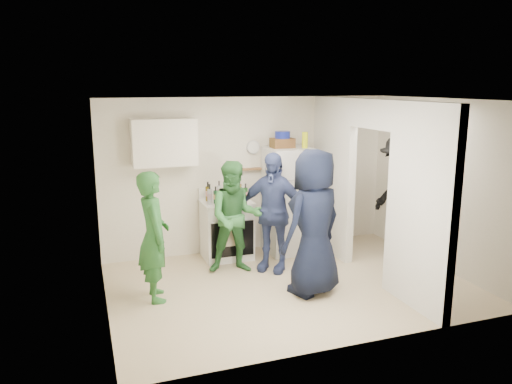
# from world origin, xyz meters

# --- Properties ---
(floor) EXTENTS (4.80, 4.80, 0.00)m
(floor) POSITION_xyz_m (0.00, 0.00, 0.00)
(floor) COLOR tan
(floor) RESTS_ON ground
(wall_back) EXTENTS (4.80, 0.00, 4.80)m
(wall_back) POSITION_xyz_m (0.00, 1.70, 1.25)
(wall_back) COLOR silver
(wall_back) RESTS_ON floor
(wall_front) EXTENTS (4.80, 0.00, 4.80)m
(wall_front) POSITION_xyz_m (0.00, -1.70, 1.25)
(wall_front) COLOR silver
(wall_front) RESTS_ON floor
(wall_left) EXTENTS (0.00, 3.40, 3.40)m
(wall_left) POSITION_xyz_m (-2.40, 0.00, 1.25)
(wall_left) COLOR silver
(wall_left) RESTS_ON floor
(wall_right) EXTENTS (0.00, 3.40, 3.40)m
(wall_right) POSITION_xyz_m (2.40, 0.00, 1.25)
(wall_right) COLOR silver
(wall_right) RESTS_ON floor
(ceiling) EXTENTS (4.80, 4.80, 0.00)m
(ceiling) POSITION_xyz_m (0.00, 0.00, 2.50)
(ceiling) COLOR white
(ceiling) RESTS_ON wall_back
(partition_pier_back) EXTENTS (0.12, 1.20, 2.50)m
(partition_pier_back) POSITION_xyz_m (1.20, 1.10, 1.25)
(partition_pier_back) COLOR silver
(partition_pier_back) RESTS_ON floor
(partition_pier_front) EXTENTS (0.12, 1.20, 2.50)m
(partition_pier_front) POSITION_xyz_m (1.20, -1.10, 1.25)
(partition_pier_front) COLOR silver
(partition_pier_front) RESTS_ON floor
(partition_header) EXTENTS (0.12, 1.00, 0.40)m
(partition_header) POSITION_xyz_m (1.20, 0.00, 2.30)
(partition_header) COLOR silver
(partition_header) RESTS_ON partition_pier_back
(stove) EXTENTS (0.77, 0.64, 0.91)m
(stove) POSITION_xyz_m (-0.50, 1.37, 0.46)
(stove) COLOR white
(stove) RESTS_ON floor
(upper_cabinet) EXTENTS (0.95, 0.34, 0.70)m
(upper_cabinet) POSITION_xyz_m (-1.40, 1.52, 1.85)
(upper_cabinet) COLOR silver
(upper_cabinet) RESTS_ON wall_back
(fridge) EXTENTS (0.70, 0.68, 1.71)m
(fridge) POSITION_xyz_m (0.54, 1.34, 0.85)
(fridge) COLOR silver
(fridge) RESTS_ON floor
(wicker_basket) EXTENTS (0.35, 0.25, 0.15)m
(wicker_basket) POSITION_xyz_m (0.44, 1.39, 1.78)
(wicker_basket) COLOR brown
(wicker_basket) RESTS_ON fridge
(blue_bowl) EXTENTS (0.24, 0.24, 0.11)m
(blue_bowl) POSITION_xyz_m (0.44, 1.39, 1.91)
(blue_bowl) COLOR navy
(blue_bowl) RESTS_ON wicker_basket
(yellow_cup_stack_top) EXTENTS (0.09, 0.09, 0.25)m
(yellow_cup_stack_top) POSITION_xyz_m (0.76, 1.24, 1.83)
(yellow_cup_stack_top) COLOR #DCEF14
(yellow_cup_stack_top) RESTS_ON fridge
(wall_clock) EXTENTS (0.22, 0.02, 0.22)m
(wall_clock) POSITION_xyz_m (0.05, 1.68, 1.70)
(wall_clock) COLOR white
(wall_clock) RESTS_ON wall_back
(spice_shelf) EXTENTS (0.35, 0.08, 0.03)m
(spice_shelf) POSITION_xyz_m (0.00, 1.65, 1.35)
(spice_shelf) COLOR olive
(spice_shelf) RESTS_ON wall_back
(nook_window) EXTENTS (0.03, 0.70, 0.80)m
(nook_window) POSITION_xyz_m (2.38, 0.20, 1.65)
(nook_window) COLOR black
(nook_window) RESTS_ON wall_right
(nook_window_frame) EXTENTS (0.04, 0.76, 0.86)m
(nook_window_frame) POSITION_xyz_m (2.36, 0.20, 1.65)
(nook_window_frame) COLOR white
(nook_window_frame) RESTS_ON wall_right
(nook_valance) EXTENTS (0.04, 0.82, 0.18)m
(nook_valance) POSITION_xyz_m (2.34, 0.20, 2.00)
(nook_valance) COLOR white
(nook_valance) RESTS_ON wall_right
(yellow_cup_stack_stove) EXTENTS (0.09, 0.09, 0.25)m
(yellow_cup_stack_stove) POSITION_xyz_m (-0.62, 1.15, 1.04)
(yellow_cup_stack_stove) COLOR yellow
(yellow_cup_stack_stove) RESTS_ON stove
(red_cup) EXTENTS (0.09, 0.09, 0.12)m
(red_cup) POSITION_xyz_m (-0.28, 1.17, 0.97)
(red_cup) COLOR red
(red_cup) RESTS_ON stove
(person_green_left) EXTENTS (0.41, 0.61, 1.66)m
(person_green_left) POSITION_xyz_m (-1.79, 0.18, 0.83)
(person_green_left) COLOR #2D6829
(person_green_left) RESTS_ON floor
(person_green_center) EXTENTS (0.91, 0.78, 1.63)m
(person_green_center) POSITION_xyz_m (-0.54, 0.75, 0.82)
(person_green_center) COLOR #34763F
(person_green_center) RESTS_ON floor
(person_denim) EXTENTS (1.05, 1.00, 1.75)m
(person_denim) POSITION_xyz_m (-0.02, 0.64, 0.88)
(person_denim) COLOR navy
(person_denim) RESTS_ON floor
(person_navy) EXTENTS (1.09, 0.91, 1.91)m
(person_navy) POSITION_xyz_m (0.19, -0.32, 0.95)
(person_navy) COLOR black
(person_navy) RESTS_ON floor
(person_nook) EXTENTS (0.79, 1.29, 1.94)m
(person_nook) POSITION_xyz_m (2.10, 0.54, 0.97)
(person_nook) COLOR black
(person_nook) RESTS_ON floor
(bottle_a) EXTENTS (0.08, 0.08, 0.30)m
(bottle_a) POSITION_xyz_m (-0.76, 1.48, 1.07)
(bottle_a) COLOR brown
(bottle_a) RESTS_ON stove
(bottle_b) EXTENTS (0.07, 0.07, 0.26)m
(bottle_b) POSITION_xyz_m (-0.69, 1.29, 1.05)
(bottle_b) COLOR #194D28
(bottle_b) RESTS_ON stove
(bottle_c) EXTENTS (0.06, 0.06, 0.30)m
(bottle_c) POSITION_xyz_m (-0.56, 1.53, 1.06)
(bottle_c) COLOR silver
(bottle_c) RESTS_ON stove
(bottle_d) EXTENTS (0.06, 0.06, 0.32)m
(bottle_d) POSITION_xyz_m (-0.46, 1.33, 1.08)
(bottle_d) COLOR brown
(bottle_d) RESTS_ON stove
(bottle_e) EXTENTS (0.06, 0.06, 0.29)m
(bottle_e) POSITION_xyz_m (-0.42, 1.56, 1.06)
(bottle_e) COLOR #A6AFB8
(bottle_e) RESTS_ON stove
(bottle_f) EXTENTS (0.07, 0.07, 0.28)m
(bottle_f) POSITION_xyz_m (-0.31, 1.40, 1.05)
(bottle_f) COLOR #153A18
(bottle_f) RESTS_ON stove
(bottle_g) EXTENTS (0.07, 0.07, 0.30)m
(bottle_g) POSITION_xyz_m (-0.24, 1.51, 1.07)
(bottle_g) COLOR olive
(bottle_g) RESTS_ON stove
(bottle_h) EXTENTS (0.07, 0.07, 0.31)m
(bottle_h) POSITION_xyz_m (-0.79, 1.26, 1.07)
(bottle_h) COLOR #A8AEB4
(bottle_h) RESTS_ON stove
(bottle_i) EXTENTS (0.07, 0.07, 0.30)m
(bottle_i) POSITION_xyz_m (-0.43, 1.47, 1.07)
(bottle_i) COLOR #532F0E
(bottle_i) RESTS_ON stove
(bottle_j) EXTENTS (0.06, 0.06, 0.28)m
(bottle_j) POSITION_xyz_m (-0.21, 1.29, 1.05)
(bottle_j) COLOR #205D20
(bottle_j) RESTS_ON stove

